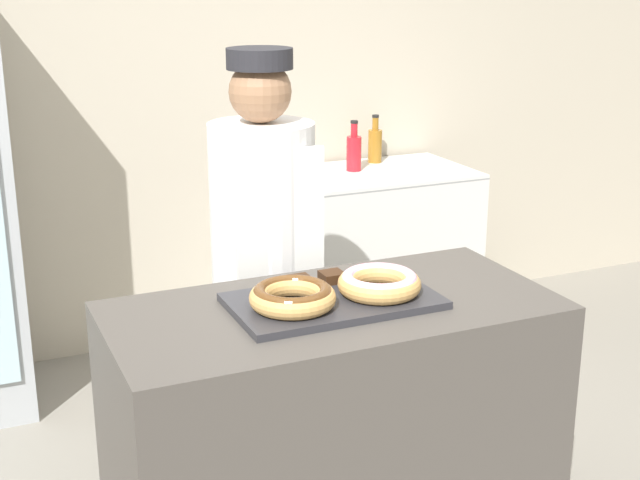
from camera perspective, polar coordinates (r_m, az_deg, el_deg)
name	(u,v)px	position (r m, az deg, el deg)	size (l,w,h in m)	color
wall_back	(157,90)	(4.61, -10.42, 9.44)	(8.00, 0.06, 2.70)	#BCB29E
display_counter	(333,442)	(2.95, 0.81, -12.83)	(1.39, 0.67, 0.95)	#4C4742
serving_tray	(333,301)	(2.73, 0.85, -3.93)	(0.63, 0.36, 0.02)	#2D2D33
donut_chocolate_glaze	(293,296)	(2.64, -1.77, -3.58)	(0.26, 0.26, 0.07)	tan
donut_light_glaze	(379,282)	(2.76, 3.82, -2.71)	(0.26, 0.26, 0.07)	tan
brownie_back_left	(299,282)	(2.82, -1.33, -2.68)	(0.07, 0.07, 0.03)	#382111
brownie_back_right	(332,277)	(2.86, 0.78, -2.37)	(0.07, 0.07, 0.03)	#382111
baker_person	(264,269)	(3.27, -3.58, -1.84)	(0.38, 0.38, 1.68)	#4C4C51
chest_freezer	(373,253)	(4.82, 3.44, -0.83)	(1.01, 0.63, 0.91)	silver
bottle_amber	(375,144)	(4.91, 3.54, 6.15)	(0.08, 0.08, 0.26)	#99661E
bottle_red	(354,151)	(4.69, 2.18, 5.69)	(0.08, 0.08, 0.27)	red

